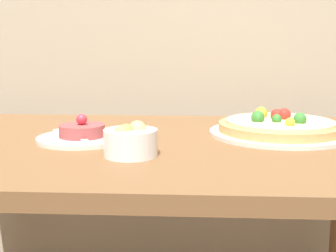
{
  "coord_description": "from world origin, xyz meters",
  "views": [
    {
      "loc": [
        0.11,
        -0.68,
        0.98
      ],
      "look_at": [
        0.05,
        0.37,
        0.8
      ],
      "focal_mm": 50.0,
      "sensor_mm": 36.0,
      "label": 1
    }
  ],
  "objects": [
    {
      "name": "pizza_plate",
      "position": [
        0.32,
        0.48,
        0.77
      ],
      "size": [
        0.35,
        0.35,
        0.06
      ],
      "color": "silver",
      "rests_on": "dining_table"
    },
    {
      "name": "small_bowl",
      "position": [
        -0.02,
        0.24,
        0.79
      ],
      "size": [
        0.11,
        0.11,
        0.07
      ],
      "color": "white",
      "rests_on": "dining_table"
    },
    {
      "name": "tartare_plate",
      "position": [
        -0.16,
        0.38,
        0.77
      ],
      "size": [
        0.21,
        0.21,
        0.06
      ],
      "color": "silver",
      "rests_on": "dining_table"
    },
    {
      "name": "dining_table",
      "position": [
        0.0,
        0.39,
        0.65
      ],
      "size": [
        1.24,
        0.78,
        0.76
      ],
      "color": "brown",
      "rests_on": "ground_plane"
    }
  ]
}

